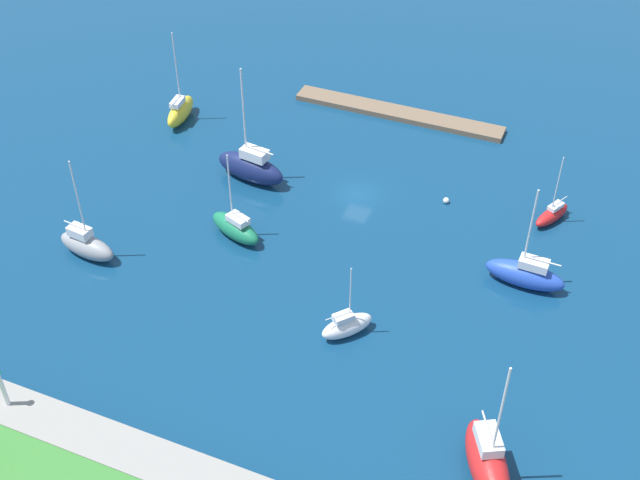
% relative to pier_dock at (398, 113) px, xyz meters
% --- Properties ---
extents(water, '(160.00, 160.00, 0.00)m').
position_rel_pier_dock_xyz_m(water, '(-1.08, 15.97, -0.31)').
color(water, navy).
rests_on(water, ground).
extents(pier_dock, '(24.47, 2.70, 0.61)m').
position_rel_pier_dock_xyz_m(pier_dock, '(0.00, 0.00, 0.00)').
color(pier_dock, brown).
rests_on(pier_dock, ground).
extents(breakwater, '(63.51, 3.42, 1.47)m').
position_rel_pier_dock_xyz_m(breakwater, '(-1.08, 51.88, 0.43)').
color(breakwater, gray).
rests_on(breakwater, ground).
extents(harbor_beacon, '(0.56, 0.56, 3.73)m').
position_rel_pier_dock_xyz_m(harbor_beacon, '(12.81, 51.88, 3.31)').
color(harbor_beacon, silver).
rests_on(harbor_beacon, breakwater).
extents(sailboat_red_along_channel, '(5.62, 7.46, 11.55)m').
position_rel_pier_dock_xyz_m(sailboat_red_along_channel, '(-20.84, 43.22, 1.24)').
color(sailboat_red_along_channel, red).
rests_on(sailboat_red_along_channel, water).
extents(sailboat_gray_west_end, '(6.15, 2.72, 10.54)m').
position_rel_pier_dock_xyz_m(sailboat_gray_west_end, '(18.36, 34.34, 0.95)').
color(sailboat_gray_west_end, gray).
rests_on(sailboat_gray_west_end, water).
extents(sailboat_white_east_end, '(4.18, 4.56, 7.12)m').
position_rel_pier_dock_xyz_m(sailboat_white_east_end, '(-7.06, 34.39, 0.67)').
color(sailboat_white_east_end, white).
rests_on(sailboat_white_east_end, water).
extents(sailboat_blue_near_pier, '(7.03, 2.48, 10.21)m').
position_rel_pier_dock_xyz_m(sailboat_blue_near_pier, '(-19.27, 22.82, 0.95)').
color(sailboat_blue_near_pier, '#2347B2').
rests_on(sailboat_blue_near_pier, water).
extents(sailboat_green_lone_north, '(6.27, 4.01, 9.09)m').
position_rel_pier_dock_xyz_m(sailboat_green_lone_north, '(7.09, 26.72, 0.82)').
color(sailboat_green_lone_north, '#19724C').
rests_on(sailboat_green_lone_north, water).
extents(sailboat_yellow_far_north, '(2.45, 6.19, 10.62)m').
position_rel_pier_dock_xyz_m(sailboat_yellow_far_north, '(22.37, 10.61, 0.99)').
color(sailboat_yellow_far_north, yellow).
rests_on(sailboat_yellow_far_north, water).
extents(sailboat_navy_outer_mooring, '(8.00, 3.58, 12.58)m').
position_rel_pier_dock_xyz_m(sailboat_navy_outer_mooring, '(9.86, 17.88, 1.31)').
color(sailboat_navy_outer_mooring, '#141E4C').
rests_on(sailboat_navy_outer_mooring, water).
extents(sailboat_red_inner_mooring, '(3.27, 4.80, 7.47)m').
position_rel_pier_dock_xyz_m(sailboat_red_inner_mooring, '(-19.83, 12.81, 0.47)').
color(sailboat_red_inner_mooring, red).
rests_on(sailboat_red_inner_mooring, water).
extents(mooring_buoy_white, '(0.61, 0.61, 0.61)m').
position_rel_pier_dock_xyz_m(mooring_buoy_white, '(-9.69, 13.97, -0.00)').
color(mooring_buoy_white, white).
rests_on(mooring_buoy_white, water).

